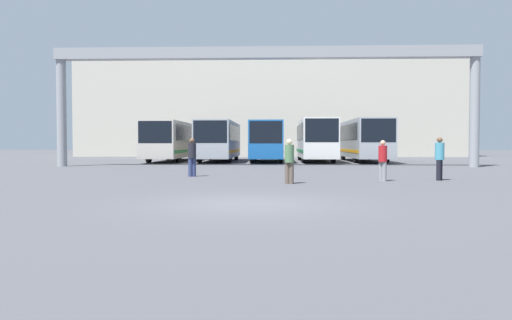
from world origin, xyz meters
name	(u,v)px	position (x,y,z in m)	size (l,w,h in m)	color
ground_plane	(247,204)	(0.00, 0.00, 0.00)	(200.00, 200.00, 0.00)	#47474C
building_backdrop	(270,111)	(0.00, 48.28, 5.33)	(43.44, 12.00, 10.66)	#B7B2A3
overhead_gantry	(265,68)	(0.00, 19.18, 6.14)	(26.28, 0.80, 7.40)	gray
bus_slot_0	(173,139)	(-7.76, 28.71, 1.80)	(2.62, 12.03, 3.13)	beige
bus_slot_1	(219,139)	(-3.88, 28.31, 1.82)	(2.61, 11.25, 3.16)	#999EA5
bus_slot_2	(267,139)	(0.00, 27.73, 1.79)	(2.50, 10.08, 3.11)	#1959A5
bus_slot_3	(315,138)	(3.88, 28.59, 1.89)	(2.55, 11.80, 3.28)	silver
bus_slot_4	(363,138)	(7.76, 28.81, 1.88)	(2.62, 12.24, 3.27)	#999EA5
pedestrian_near_left	(192,156)	(-2.96, 9.78, 0.89)	(0.35, 0.35, 1.68)	navy
pedestrian_near_center	(289,160)	(1.18, 6.03, 0.85)	(0.33, 0.33, 1.61)	brown
pedestrian_mid_left	(383,159)	(4.80, 7.40, 0.83)	(0.33, 0.33, 1.57)	gray
pedestrian_near_right	(440,157)	(7.11, 7.91, 0.90)	(0.35, 0.35, 1.70)	black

